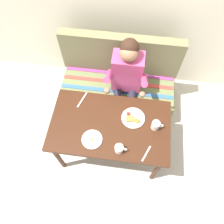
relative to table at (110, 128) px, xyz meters
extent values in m
plane|color=#BAB3A5|center=(0.00, 0.00, -0.65)|extent=(8.00, 8.00, 0.00)
cube|color=#381C0E|center=(0.00, 0.00, 0.06)|extent=(1.20, 0.70, 0.04)
cylinder|color=#381C0E|center=(-0.54, -0.29, -0.30)|extent=(0.05, 0.05, 0.69)
cylinder|color=#381C0E|center=(0.54, -0.29, -0.30)|extent=(0.05, 0.05, 0.69)
cylinder|color=#381C0E|center=(-0.54, 0.29, -0.30)|extent=(0.05, 0.05, 0.69)
cylinder|color=#381C0E|center=(0.54, 0.29, -0.30)|extent=(0.05, 0.05, 0.69)
cube|color=#6C6846|center=(0.00, 0.72, -0.45)|extent=(1.44, 0.56, 0.40)
cube|color=#677245|center=(0.00, 0.72, -0.22)|extent=(1.40, 0.52, 0.06)
cube|color=#6C6846|center=(0.00, 0.94, 0.08)|extent=(1.44, 0.12, 0.54)
cube|color=#336099|center=(0.00, 0.58, -0.18)|extent=(1.38, 0.05, 0.01)
cube|color=#C63D33|center=(0.00, 0.72, -0.18)|extent=(1.38, 0.05, 0.01)
cube|color=#93387A|center=(0.00, 0.86, -0.18)|extent=(1.38, 0.05, 0.01)
cube|color=#B3406F|center=(0.10, 0.66, 0.11)|extent=(0.34, 0.22, 0.48)
sphere|color=#9E7051|center=(0.10, 0.64, 0.44)|extent=(0.19, 0.19, 0.19)
sphere|color=#331E14|center=(0.10, 0.67, 0.47)|extent=(0.19, 0.19, 0.19)
cylinder|color=#B3406F|center=(-0.09, 0.52, 0.18)|extent=(0.07, 0.29, 0.23)
cylinder|color=#B3406F|center=(0.29, 0.52, 0.18)|extent=(0.07, 0.29, 0.23)
sphere|color=#9E7051|center=(-0.09, 0.40, 0.08)|extent=(0.07, 0.07, 0.07)
sphere|color=#9E7051|center=(0.29, 0.40, 0.08)|extent=(0.07, 0.07, 0.07)
cylinder|color=#232333|center=(0.02, 0.49, -0.13)|extent=(0.09, 0.34, 0.09)
cylinder|color=#232333|center=(0.02, 0.32, -0.39)|extent=(0.08, 0.08, 0.52)
cube|color=black|center=(0.02, 0.26, -0.62)|extent=(0.09, 0.20, 0.05)
cylinder|color=#232333|center=(0.19, 0.49, -0.13)|extent=(0.09, 0.34, 0.09)
cylinder|color=#232333|center=(0.19, 0.32, -0.39)|extent=(0.08, 0.08, 0.52)
cube|color=black|center=(0.19, 0.26, -0.62)|extent=(0.09, 0.20, 0.05)
cylinder|color=white|center=(0.22, 0.10, 0.09)|extent=(0.23, 0.23, 0.02)
cube|color=olive|center=(0.19, 0.08, 0.11)|extent=(0.09, 0.08, 0.02)
sphere|color=red|center=(0.17, 0.13, 0.12)|extent=(0.04, 0.04, 0.04)
ellipsoid|color=#CC6623|center=(0.26, 0.07, 0.11)|extent=(0.06, 0.05, 0.02)
cylinder|color=white|center=(-0.15, -0.18, 0.09)|extent=(0.20, 0.20, 0.01)
ellipsoid|color=white|center=(-0.15, -0.18, 0.10)|extent=(0.09, 0.08, 0.01)
sphere|color=yellow|center=(-0.15, -0.19, 0.11)|extent=(0.03, 0.03, 0.03)
cylinder|color=white|center=(0.12, -0.25, 0.13)|extent=(0.08, 0.08, 0.09)
cylinder|color=brown|center=(0.12, -0.25, 0.16)|extent=(0.07, 0.07, 0.01)
torus|color=white|center=(0.17, -0.25, 0.13)|extent=(0.05, 0.01, 0.05)
cylinder|color=white|center=(0.44, 0.03, 0.13)|extent=(0.08, 0.08, 0.10)
cylinder|color=brown|center=(0.44, 0.03, 0.17)|extent=(0.07, 0.07, 0.01)
torus|color=white|center=(0.49, 0.03, 0.13)|extent=(0.05, 0.01, 0.05)
cube|color=silver|center=(0.38, -0.25, 0.08)|extent=(0.08, 0.16, 0.00)
cube|color=silver|center=(-0.33, 0.25, 0.08)|extent=(0.08, 0.19, 0.00)
camera|label=1|loc=(0.14, -0.92, 2.07)|focal=35.32mm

